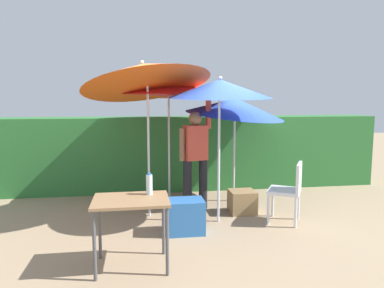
% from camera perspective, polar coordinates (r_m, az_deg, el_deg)
% --- Properties ---
extents(ground_plane, '(24.00, 24.00, 0.00)m').
position_cam_1_polar(ground_plane, '(5.57, 0.48, -11.69)').
color(ground_plane, '#9E8466').
extents(hedge_row, '(8.00, 0.70, 1.44)m').
position_cam_1_polar(hedge_row, '(7.23, -1.92, -1.40)').
color(hedge_row, '#2D7033').
rests_on(hedge_row, ground_plane).
extents(umbrella_rainbow, '(1.92, 1.92, 2.23)m').
position_cam_1_polar(umbrella_rainbow, '(6.24, -3.79, 9.03)').
color(umbrella_rainbow, silver).
rests_on(umbrella_rainbow, ground_plane).
extents(umbrella_orange, '(1.99, 1.93, 2.65)m').
position_cam_1_polar(umbrella_orange, '(5.42, -7.47, 10.82)').
color(umbrella_orange, silver).
rests_on(umbrella_orange, ground_plane).
extents(umbrella_yellow, '(1.47, 1.48, 2.12)m').
position_cam_1_polar(umbrella_yellow, '(5.15, 4.45, 8.70)').
color(umbrella_yellow, silver).
rests_on(umbrella_yellow, ground_plane).
extents(umbrella_navy, '(1.73, 1.72, 1.95)m').
position_cam_1_polar(umbrella_navy, '(6.26, 6.88, 5.85)').
color(umbrella_navy, silver).
rests_on(umbrella_navy, ground_plane).
extents(person_vendor, '(0.55, 0.30, 1.88)m').
position_cam_1_polar(person_vendor, '(5.81, 0.54, -1.40)').
color(person_vendor, black).
rests_on(person_vendor, ground_plane).
extents(chair_plastic, '(0.60, 0.60, 0.89)m').
position_cam_1_polar(chair_plastic, '(5.44, 15.18, -6.80)').
color(chair_plastic, silver).
rests_on(chair_plastic, ground_plane).
extents(cooler_box, '(0.51, 0.38, 0.45)m').
position_cam_1_polar(cooler_box, '(4.95, -1.14, -11.37)').
color(cooler_box, '#2D6BB7').
rests_on(cooler_box, ground_plane).
extents(crate_cardboard, '(0.40, 0.38, 0.36)m').
position_cam_1_polar(crate_cardboard, '(5.83, 7.96, -9.05)').
color(crate_cardboard, '#9E7A4C').
rests_on(crate_cardboard, ground_plane).
extents(folding_table, '(0.80, 0.60, 0.75)m').
position_cam_1_polar(folding_table, '(3.93, -9.63, -9.86)').
color(folding_table, '#4C4C51').
rests_on(folding_table, ground_plane).
extents(bottle_water, '(0.07, 0.07, 0.24)m').
position_cam_1_polar(bottle_water, '(4.02, -6.79, -6.37)').
color(bottle_water, silver).
rests_on(bottle_water, folding_table).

